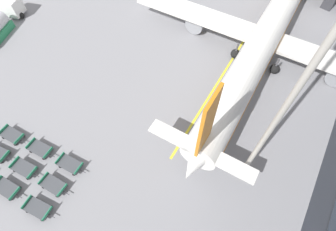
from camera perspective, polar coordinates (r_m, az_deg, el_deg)
ground_plane at (r=44.57m, az=-4.71°, el=21.44°), size 500.00×500.00×0.00m
airplane at (r=38.58m, az=21.26°, el=17.01°), size 38.30×47.74×12.16m
baggage_dolly_row_near_col_b at (r=31.01m, az=-31.64°, el=-13.37°), size 3.28×1.67×0.92m
baggage_dolly_row_near_col_c at (r=28.89m, az=-26.43°, el=-17.66°), size 3.30×1.75×0.92m
baggage_dolly_row_mid_a_col_b at (r=31.07m, az=-28.80°, el=-10.04°), size 3.29×1.69×0.92m
baggage_dolly_row_mid_a_col_c at (r=29.06m, az=-23.63°, el=-13.70°), size 3.27×1.63×0.92m
baggage_dolly_row_mid_b_col_a at (r=33.70m, az=-30.77°, el=-3.72°), size 3.27×1.64×0.92m
baggage_dolly_row_mid_b_col_b at (r=31.36m, az=-26.04°, el=-6.57°), size 3.29×1.69×0.92m
baggage_dolly_row_mid_b_col_c at (r=29.32m, az=-20.55°, el=-9.91°), size 3.28×1.68×0.92m
apron_light_mast at (r=15.72m, az=29.51°, el=10.35°), size 2.00×0.70×27.30m
stand_guidance_stripe at (r=33.68m, az=9.95°, el=5.72°), size 0.77×21.97×0.01m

